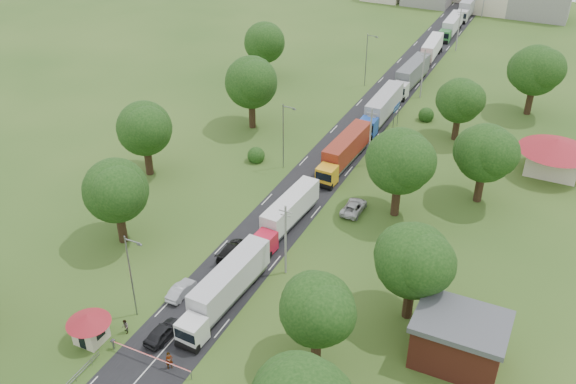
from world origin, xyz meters
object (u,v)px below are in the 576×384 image
Objects in this scene: boom_barrier at (139,352)px; guard_booth at (89,324)px; truck_0 at (225,287)px; pedestrian_near at (169,361)px; car_lane_mid at (181,290)px; info_sign at (396,111)px; car_lane_front at (163,332)px.

boom_barrier is 5.98m from guard_booth.
truck_0 is 7.95× the size of pedestrian_near.
truck_0 is at bearing -169.78° from car_lane_mid.
info_sign is 0.98× the size of car_lane_mid.
pedestrian_near is (-0.19, -10.20, -1.27)m from truck_0.
car_lane_front is at bearing -113.31° from truck_0.
car_lane_mid is (4.20, 9.59, -1.48)m from guard_booth.
boom_barrier is 4.83× the size of pedestrian_near.
guard_booth is at bearing 66.26° from car_lane_mid.
pedestrian_near is (9.09, 0.31, -1.21)m from guard_booth.
pedestrian_near reaches higher than car_lane_mid.
info_sign reaches higher than car_lane_mid.
car_lane_mid is at bearing 66.35° from guard_booth.
boom_barrier is 9.73m from car_lane_mid.
guard_booth is 0.97× the size of car_lane_front.
pedestrian_near reaches higher than car_lane_front.
info_sign reaches higher than pedestrian_near.
car_lane_front is 1.09× the size of car_lane_mid.
info_sign is at bearing 42.39° from pedestrian_near.
pedestrian_near is (-3.31, -59.69, -2.05)m from info_sign.
truck_0 reaches higher than guard_booth.
guard_booth is 7.19m from car_lane_front.
car_lane_front is at bearing -96.25° from info_sign.
truck_0 is 3.65× the size of car_lane_mid.
car_lane_front is at bearing 83.94° from boom_barrier.
truck_0 is 5.39m from car_lane_mid.
car_lane_mid is (-1.64, 9.59, -0.20)m from boom_barrier.
car_lane_mid is at bearing -99.24° from info_sign.
pedestrian_near is (2.89, -3.06, 0.18)m from car_lane_front.
info_sign is 59.82m from pedestrian_near.
truck_0 is (-3.12, -49.49, -0.77)m from info_sign.
pedestrian_near is at bearing 5.46° from boom_barrier.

